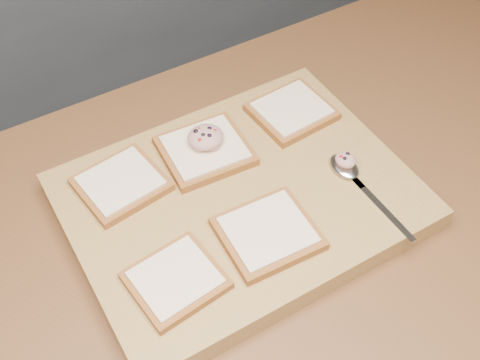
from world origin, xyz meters
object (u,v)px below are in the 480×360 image
(tuna_salad_dollop, at_px, (206,137))
(spoon, at_px, (350,172))
(bread_far_center, at_px, (205,150))
(cutting_board, at_px, (240,201))

(tuna_salad_dollop, bearing_deg, spoon, -43.41)
(bread_far_center, xyz_separation_m, spoon, (0.17, -0.15, -0.00))
(bread_far_center, bearing_deg, cutting_board, -85.78)
(tuna_salad_dollop, height_order, spoon, tuna_salad_dollop)
(bread_far_center, distance_m, tuna_salad_dollop, 0.02)
(cutting_board, bearing_deg, tuna_salad_dollop, 91.40)
(cutting_board, bearing_deg, spoon, -18.84)
(spoon, bearing_deg, cutting_board, 161.16)
(cutting_board, height_order, bread_far_center, bread_far_center)
(cutting_board, relative_size, spoon, 2.67)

